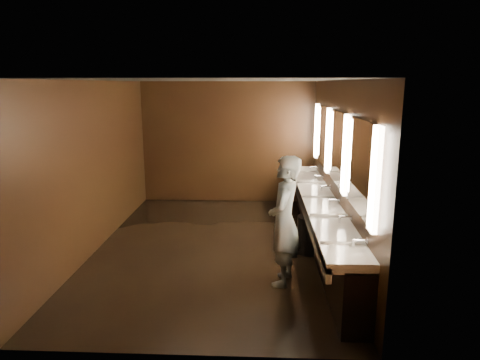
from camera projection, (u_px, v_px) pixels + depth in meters
The scene contains 10 objects.
floor at pixel (216, 247), 7.36m from camera, with size 6.00×6.00×0.00m, color black.
ceiling at pixel (213, 80), 6.74m from camera, with size 4.00×6.00×0.02m, color #2D2D2B.
wall_back at pixel (228, 143), 9.97m from camera, with size 4.00×0.02×2.80m, color black.
wall_front at pixel (183, 227), 4.12m from camera, with size 4.00×0.02×2.80m, color black.
wall_left at pixel (95, 166), 7.13m from camera, with size 0.02×6.00×2.80m, color black.
wall_right at pixel (337, 168), 6.96m from camera, with size 0.02×6.00×2.80m, color black.
sink_counter at pixel (322, 221), 7.17m from camera, with size 0.55×5.40×1.01m.
mirror_band at pixel (337, 147), 6.88m from camera, with size 0.06×5.03×1.15m.
person at pixel (284, 221), 5.86m from camera, with size 0.66×0.43×1.81m, color #8FBDD5.
trash_bin at pixel (309, 234), 7.06m from camera, with size 0.40×0.40×0.62m, color black.
Camera 1 is at (0.73, -6.89, 2.75)m, focal length 32.00 mm.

